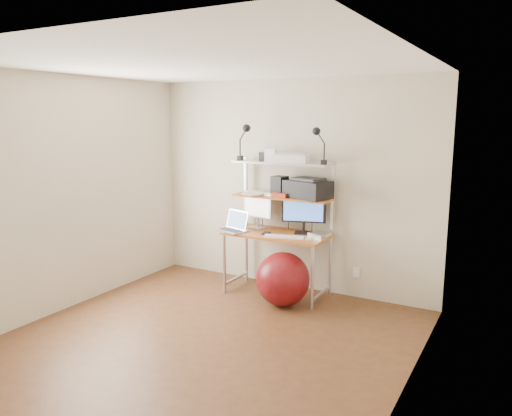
{
  "coord_description": "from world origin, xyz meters",
  "views": [
    {
      "loc": [
        2.53,
        -3.58,
        2.06
      ],
      "look_at": [
        -0.12,
        1.15,
        1.07
      ],
      "focal_mm": 35.0,
      "sensor_mm": 36.0,
      "label": 1
    }
  ],
  "objects_px": {
    "monitor_black": "(304,211)",
    "exercise_ball": "(283,279)",
    "printer": "(308,188)",
    "laptop": "(234,226)",
    "monitor_silver": "(258,207)"
  },
  "relations": [
    {
      "from": "monitor_black",
      "to": "exercise_ball",
      "type": "xyz_separation_m",
      "value": [
        -0.05,
        -0.42,
        -0.69
      ]
    },
    {
      "from": "monitor_silver",
      "to": "exercise_ball",
      "type": "xyz_separation_m",
      "value": [
        0.54,
        -0.4,
        -0.69
      ]
    },
    {
      "from": "monitor_silver",
      "to": "printer",
      "type": "relative_size",
      "value": 0.84
    },
    {
      "from": "printer",
      "to": "monitor_black",
      "type": "bearing_deg",
      "value": -146.75
    },
    {
      "from": "laptop",
      "to": "exercise_ball",
      "type": "xyz_separation_m",
      "value": [
        0.71,
        -0.13,
        -0.49
      ]
    },
    {
      "from": "laptop",
      "to": "monitor_silver",
      "type": "bearing_deg",
      "value": 76.2
    },
    {
      "from": "monitor_black",
      "to": "exercise_ball",
      "type": "relative_size",
      "value": 0.85
    },
    {
      "from": "printer",
      "to": "exercise_ball",
      "type": "distance_m",
      "value": 1.06
    },
    {
      "from": "monitor_silver",
      "to": "exercise_ball",
      "type": "relative_size",
      "value": 0.79
    },
    {
      "from": "laptop",
      "to": "exercise_ball",
      "type": "height_order",
      "value": "laptop"
    },
    {
      "from": "monitor_black",
      "to": "laptop",
      "type": "relative_size",
      "value": 1.25
    },
    {
      "from": "monitor_black",
      "to": "exercise_ball",
      "type": "height_order",
      "value": "monitor_black"
    },
    {
      "from": "exercise_ball",
      "to": "monitor_black",
      "type": "bearing_deg",
      "value": 82.92
    },
    {
      "from": "monitor_black",
      "to": "exercise_ball",
      "type": "distance_m",
      "value": 0.81
    },
    {
      "from": "monitor_black",
      "to": "printer",
      "type": "relative_size",
      "value": 0.9
    }
  ]
}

